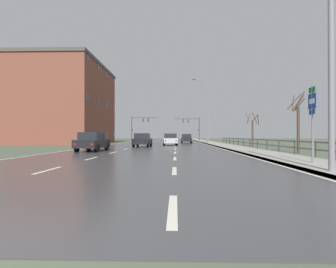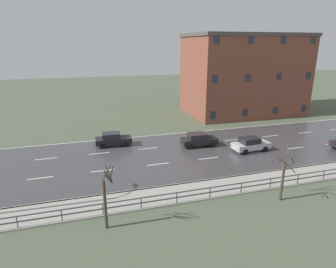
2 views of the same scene
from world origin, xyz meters
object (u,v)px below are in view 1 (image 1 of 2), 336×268
Objects in this scene: street_lamp_midground at (207,112)px; car_near_right at (143,140)px; street_lamp_foreground at (327,13)px; car_distant at (186,138)px; traffic_signal_right at (193,125)px; car_mid_centre at (92,142)px; car_far_left at (170,139)px; highway_sign at (312,115)px; traffic_signal_left at (138,124)px; brick_building at (68,104)px.

car_near_right is (-8.88, -13.67, -4.37)m from street_lamp_midground.
car_near_right is at bearing 111.40° from street_lamp_foreground.
street_lamp_foreground reaches higher than car_distant.
car_mid_centre is at bearing -103.97° from traffic_signal_right.
car_far_left is (-4.71, -29.04, -3.06)m from traffic_signal_right.
traffic_signal_right is at bearing 92.18° from highway_sign.
highway_sign is at bearing -35.56° from car_mid_centre.
street_lamp_foreground is 2.63× the size of car_mid_centre.
traffic_signal_right reaches higher than highway_sign.
traffic_signal_left is 21.52m from brick_building.
highway_sign is 25.67m from car_far_left.
street_lamp_foreground is 3.18× the size of highway_sign.
car_mid_centre is (-11.88, -23.14, -4.37)m from street_lamp_midground.
street_lamp_foreground is 0.59× the size of brick_building.
traffic_signal_left reaches higher than car_far_left.
street_lamp_midground is at bearing 91.65° from highway_sign.
traffic_signal_right is 29.93m from brick_building.
street_lamp_midground is 2.53× the size of car_far_left.
car_distant is (-3.23, 2.32, -4.37)m from street_lamp_midground.
traffic_signal_left is 1.48× the size of car_distant.
car_distant is (-4.19, 35.79, -1.42)m from highway_sign.
traffic_signal_right reaches higher than car_far_left.
highway_sign is 54.80m from traffic_signal_left.
street_lamp_midground is 26.38m from car_mid_centre.
brick_building is (-23.86, 33.43, 4.28)m from highway_sign.
street_lamp_foreground is 2.63× the size of car_far_left.
brick_building reaches higher than car_far_left.
street_lamp_midground is 1.75× the size of traffic_signal_left.
traffic_signal_right is at bearing 83.01° from car_distant.
highway_sign is at bearing -88.35° from street_lamp_midground.
street_lamp_foreground is 57.42m from traffic_signal_left.
street_lamp_midground is 2.58× the size of car_distant.
car_mid_centre is (-11.93, 13.31, -4.62)m from street_lamp_foreground.
brick_building is at bearing 149.69° from car_far_left.
highway_sign is at bearing 72.80° from street_lamp_foreground.
traffic_signal_left is (-13.80, 55.72, -1.41)m from street_lamp_foreground.
highway_sign is at bearing -78.03° from car_far_left.
street_lamp_midground is 3.06× the size of highway_sign.
car_far_left is at bearing -99.21° from traffic_signal_right.
car_near_right is at bearing -44.20° from brick_building.
highway_sign reaches higher than car_distant.
car_distant is at bearing 96.68° from highway_sign.
traffic_signal_left is 20.22m from car_distant.
street_lamp_foreground is 1.04× the size of street_lamp_midground.
street_lamp_foreground is 43.04m from brick_building.
highway_sign is at bearing -87.82° from traffic_signal_right.
car_far_left is at bearing -123.48° from street_lamp_midground.
street_lamp_midground is 2.54× the size of car_near_right.
street_lamp_foreground is at bearing -44.85° from car_mid_centre.
traffic_signal_left is (-14.72, 52.76, 1.79)m from highway_sign.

